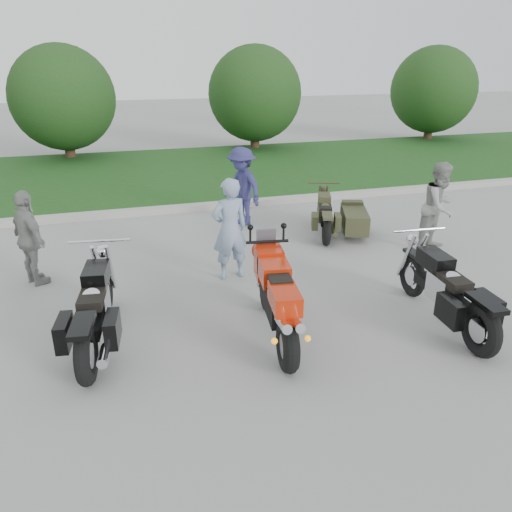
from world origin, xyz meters
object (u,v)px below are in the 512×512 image
object	(u,v)px
person_denim	(242,187)
cruiser_right	(448,294)
sportbike_red	(277,297)
person_grey	(439,206)
person_stripe	(230,229)
cruiser_left	(95,313)
person_back	(30,239)
cruiser_sidecar	(342,218)

from	to	relation	value
person_denim	cruiser_right	bearing A→B (deg)	-8.71
sportbike_red	person_grey	world-z (taller)	person_grey
person_stripe	person_denim	size ratio (longest dim) A/B	1.00
person_stripe	person_grey	size ratio (longest dim) A/B	1.01
cruiser_left	person_back	world-z (taller)	person_back
person_denim	person_back	bearing A→B (deg)	-88.77
person_back	cruiser_left	bearing A→B (deg)	171.56
cruiser_right	person_back	xyz separation A→B (m)	(-5.72, 3.19, 0.32)
cruiser_left	cruiser_right	world-z (taller)	cruiser_left
cruiser_left	cruiser_right	distance (m)	4.80
sportbike_red	cruiser_sidecar	distance (m)	4.48
person_stripe	cruiser_right	bearing A→B (deg)	126.82
cruiser_right	person_back	size ratio (longest dim) A/B	1.54
cruiser_sidecar	person_grey	bearing A→B (deg)	-20.50
person_stripe	cruiser_sidecar	bearing A→B (deg)	-161.31
cruiser_right	cruiser_sidecar	bearing A→B (deg)	90.52
cruiser_sidecar	person_grey	size ratio (longest dim) A/B	1.15
sportbike_red	cruiser_right	distance (m)	2.45
sportbike_red	cruiser_sidecar	world-z (taller)	sportbike_red
cruiser_left	person_back	xyz separation A→B (m)	(-1.00, 2.35, 0.31)
cruiser_sidecar	person_back	size ratio (longest dim) A/B	1.23
cruiser_right	person_back	world-z (taller)	person_back
cruiser_sidecar	cruiser_left	bearing A→B (deg)	-127.81
sportbike_red	person_back	world-z (taller)	person_back
sportbike_red	person_stripe	distance (m)	2.16
sportbike_red	cruiser_left	distance (m)	2.36
cruiser_sidecar	person_stripe	size ratio (longest dim) A/B	1.13
cruiser_sidecar	person_back	distance (m)	6.06
sportbike_red	person_grey	bearing A→B (deg)	37.83
person_stripe	person_denim	world-z (taller)	person_stripe
cruiser_right	person_grey	distance (m)	3.21
cruiser_sidecar	person_denim	distance (m)	2.32
cruiser_right	person_back	distance (m)	6.56
cruiser_left	cruiser_sidecar	bearing A→B (deg)	39.68
person_grey	person_back	xyz separation A→B (m)	(-7.43, 0.50, -0.06)
sportbike_red	person_denim	size ratio (longest dim) A/B	1.29
sportbike_red	cruiser_left	size ratio (longest dim) A/B	0.90
cruiser_sidecar	person_grey	distance (m)	1.96
cruiser_right	person_grey	world-z (taller)	person_grey
person_denim	person_back	world-z (taller)	person_denim
sportbike_red	person_denim	bearing A→B (deg)	88.45
person_grey	person_stripe	bearing A→B (deg)	157.38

